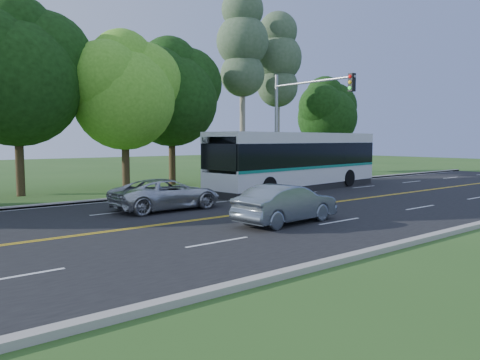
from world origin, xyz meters
TOP-DOWN VIEW (x-y plane):
  - ground at (0.00, 0.00)m, footprint 120.00×120.00m
  - road at (0.00, 0.00)m, footprint 60.00×14.00m
  - curb_north at (0.00, 7.15)m, footprint 60.00×0.30m
  - curb_south at (0.00, -7.15)m, footprint 60.00×0.30m
  - grass_verge at (0.00, 9.00)m, footprint 60.00×4.00m
  - lane_markings at (-0.09, 0.00)m, footprint 57.60×13.82m
  - tree_row at (-5.15, 12.13)m, footprint 44.70×9.10m
  - bougainvillea_hedge at (7.18, 8.15)m, footprint 9.50×2.25m
  - traffic_signal at (6.49, 5.40)m, footprint 0.42×6.10m
  - transit_bus at (6.17, 5.11)m, footprint 13.04×4.21m
  - sedan at (-2.27, -2.53)m, footprint 4.31×1.84m
  - suv at (-3.95, 2.97)m, footprint 4.74×2.20m

SIDE VIEW (x-z plane):
  - ground at x=0.00m, z-range 0.00..0.00m
  - road at x=0.00m, z-range 0.00..0.02m
  - lane_markings at x=-0.09m, z-range 0.02..0.02m
  - grass_verge at x=0.00m, z-range 0.00..0.10m
  - curb_north at x=0.00m, z-range 0.00..0.15m
  - curb_south at x=0.00m, z-range 0.00..0.15m
  - suv at x=-3.95m, z-range 0.02..1.33m
  - sedan at x=-2.27m, z-range 0.02..1.40m
  - bougainvillea_hedge at x=7.18m, z-range -0.03..1.47m
  - transit_bus at x=6.17m, z-range 0.00..3.36m
  - traffic_signal at x=6.49m, z-range 1.17..8.17m
  - tree_row at x=-5.15m, z-range -0.19..13.65m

